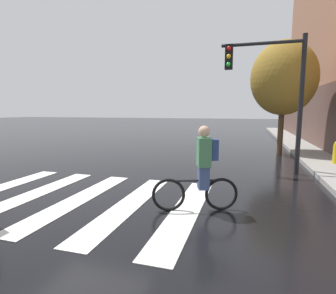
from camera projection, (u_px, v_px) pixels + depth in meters
name	position (u px, v px, depth m)	size (l,w,h in m)	color
ground_plane	(82.00, 199.00, 5.95)	(120.00, 120.00, 0.00)	black
crosswalk_stripes	(79.00, 199.00, 5.97)	(5.47, 3.98, 0.01)	silver
cyclist	(202.00, 169.00, 5.18)	(1.63, 0.62, 1.69)	black
traffic_light_near	(273.00, 81.00, 8.12)	(2.47, 0.28, 4.20)	black
street_tree_near	(284.00, 78.00, 11.64)	(2.81, 2.81, 5.00)	#4C3823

